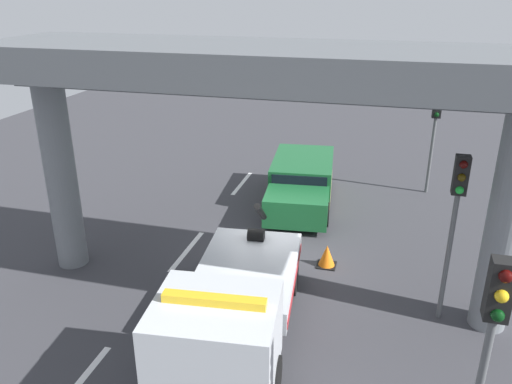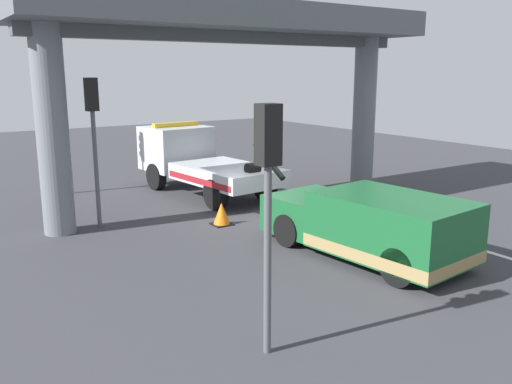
{
  "view_description": "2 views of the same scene",
  "coord_description": "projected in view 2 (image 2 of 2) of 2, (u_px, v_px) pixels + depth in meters",
  "views": [
    {
      "loc": [
        12.95,
        2.99,
        7.69
      ],
      "look_at": [
        -1.48,
        -0.9,
        1.59
      ],
      "focal_mm": 35.94,
      "sensor_mm": 36.0,
      "label": 1
    },
    {
      "loc": [
        -13.42,
        9.05,
        4.35
      ],
      "look_at": [
        -0.7,
        0.67,
        0.95
      ],
      "focal_mm": 37.8,
      "sensor_mm": 36.0,
      "label": 2
    }
  ],
  "objects": [
    {
      "name": "tow_truck_white",
      "position": [
        196.0,
        159.0,
        19.87
      ],
      "size": [
        7.34,
        2.98,
        2.46
      ],
      "color": "silver",
      "rests_on": "ground"
    },
    {
      "name": "lane_stripe_west",
      "position": [
        488.0,
        252.0,
        13.32
      ],
      "size": [
        2.6,
        0.16,
        0.01
      ],
      "primitive_type": "cube",
      "color": "silver",
      "rests_on": "ground"
    },
    {
      "name": "traffic_light_near",
      "position": [
        267.0,
        175.0,
        7.96
      ],
      "size": [
        0.39,
        0.32,
        3.91
      ],
      "color": "#515456",
      "rests_on": "ground"
    },
    {
      "name": "ground_plane",
      "position": [
        262.0,
        217.0,
        16.76
      ],
      "size": [
        60.0,
        40.0,
        0.1
      ],
      "primitive_type": "cube",
      "color": "#38383D"
    },
    {
      "name": "traffic_light_far",
      "position": [
        93.0,
        120.0,
        14.84
      ],
      "size": [
        0.39,
        0.32,
        4.2
      ],
      "color": "#515456",
      "rests_on": "ground"
    },
    {
      "name": "traffic_light_mid",
      "position": [
        50.0,
        106.0,
        18.9
      ],
      "size": [
        0.39,
        0.32,
        4.36
      ],
      "color": "#515456",
      "rests_on": "ground"
    },
    {
      "name": "towed_van_green",
      "position": [
        371.0,
        226.0,
        12.79
      ],
      "size": [
        5.39,
        2.68,
        1.58
      ],
      "color": "#195B2D",
      "rests_on": "ground"
    },
    {
      "name": "lane_stripe_mid",
      "position": [
        328.0,
        203.0,
        18.21
      ],
      "size": [
        2.6,
        0.16,
        0.01
      ],
      "primitive_type": "cube",
      "color": "silver",
      "rests_on": "ground"
    },
    {
      "name": "overpass_structure",
      "position": [
        235.0,
        36.0,
        16.79
      ],
      "size": [
        3.6,
        13.4,
        6.4
      ],
      "color": "slate",
      "rests_on": "ground"
    },
    {
      "name": "lane_stripe_east",
      "position": [
        236.0,
        176.0,
        23.1
      ],
      "size": [
        2.6,
        0.16,
        0.01
      ],
      "primitive_type": "cube",
      "color": "silver",
      "rests_on": "ground"
    },
    {
      "name": "traffic_cone_orange",
      "position": [
        222.0,
        214.0,
        15.63
      ],
      "size": [
        0.55,
        0.55,
        0.66
      ],
      "color": "orange",
      "rests_on": "ground"
    }
  ]
}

